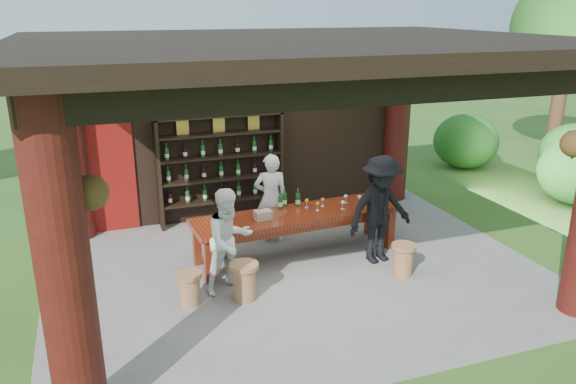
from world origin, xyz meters
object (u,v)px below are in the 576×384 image
object	(u,v)px
stool_near_right	(403,259)
stool_far_left	(190,288)
napkin_basket	(263,215)
guest_man	(380,210)
tasting_table	(297,220)
stool_near_left	(244,280)
host	(271,198)
guest_woman	(229,241)
wine_shelf	(221,168)

from	to	relation	value
stool_near_right	stool_far_left	world-z (taller)	stool_near_right
napkin_basket	guest_man	bearing A→B (deg)	-16.49
tasting_table	stool_near_left	world-z (taller)	tasting_table
stool_near_right	guest_man	distance (m)	0.84
host	stool_near_right	bearing A→B (deg)	140.70
stool_near_left	guest_man	world-z (taller)	guest_man
stool_near_left	guest_man	size ratio (longest dim) A/B	0.31
guest_woman	napkin_basket	size ratio (longest dim) A/B	5.88
stool_near_left	napkin_basket	distance (m)	1.29
tasting_table	napkin_basket	world-z (taller)	napkin_basket
tasting_table	guest_woman	world-z (taller)	guest_woman
guest_man	guest_woman	bearing A→B (deg)	175.26
stool_near_right	wine_shelf	bearing A→B (deg)	123.31
stool_near_right	napkin_basket	xyz separation A→B (m)	(-1.88, 1.09, 0.56)
stool_near_right	guest_man	size ratio (longest dim) A/B	0.28
stool_far_left	host	xyz separation A→B (m)	(1.73, 1.73, 0.53)
stool_far_left	guest_man	distance (m)	3.18
wine_shelf	tasting_table	xyz separation A→B (m)	(0.77, -1.96, -0.41)
wine_shelf	napkin_basket	distance (m)	2.07
guest_woman	napkin_basket	world-z (taller)	guest_woman
host	napkin_basket	xyz separation A→B (m)	(-0.39, -0.82, 0.04)
stool_near_left	host	distance (m)	2.14
stool_near_left	guest_woman	xyz separation A→B (m)	(-0.11, 0.33, 0.48)
wine_shelf	guest_woman	bearing A→B (deg)	-100.90
stool_near_left	guest_woman	size ratio (longest dim) A/B	0.35
tasting_table	stool_near_right	distance (m)	1.78
guest_woman	guest_man	size ratio (longest dim) A/B	0.88
stool_near_left	guest_man	xyz separation A→B (m)	(2.35, 0.49, 0.59)
tasting_table	stool_far_left	xyz separation A→B (m)	(-1.93, -0.99, -0.39)
wine_shelf	guest_man	bearing A→B (deg)	-52.95
stool_far_left	guest_woman	bearing A→B (deg)	19.53
host	stool_near_left	bearing A→B (deg)	74.52
host	guest_man	xyz separation A→B (m)	(1.37, -1.34, 0.09)
host	napkin_basket	distance (m)	0.91
napkin_basket	guest_woman	bearing A→B (deg)	-136.17
tasting_table	stool_near_right	size ratio (longest dim) A/B	6.97
stool_far_left	napkin_basket	world-z (taller)	napkin_basket
tasting_table	guest_woman	bearing A→B (deg)	-149.42
tasting_table	stool_near_left	xyz separation A→B (m)	(-1.18, -1.10, -0.35)
wine_shelf	stool_near_right	size ratio (longest dim) A/B	4.77
guest_woman	guest_man	bearing A→B (deg)	-15.74
stool_near_left	guest_man	bearing A→B (deg)	11.73
guest_woman	stool_near_left	bearing A→B (deg)	-90.30
wine_shelf	tasting_table	size ratio (longest dim) A/B	0.68
host	wine_shelf	bearing A→B (deg)	-52.10
host	guest_woman	distance (m)	1.86
tasting_table	napkin_basket	size ratio (longest dim) A/B	13.22
guest_woman	tasting_table	bearing A→B (deg)	11.19
wine_shelf	stool_near_right	xyz separation A→B (m)	(2.06, -3.14, -0.78)
stool_near_left	stool_near_right	world-z (taller)	stool_near_left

